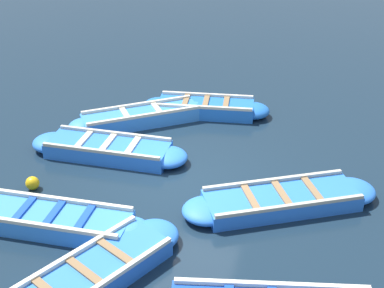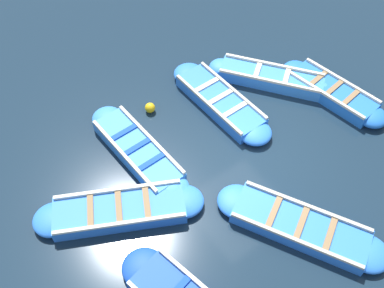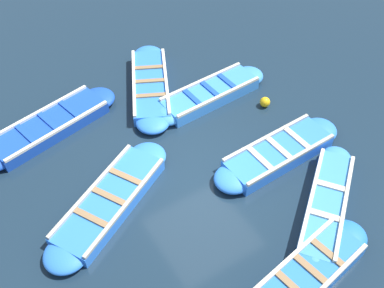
{
  "view_description": "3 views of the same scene",
  "coord_description": "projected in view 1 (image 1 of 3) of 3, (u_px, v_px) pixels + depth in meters",
  "views": [
    {
      "loc": [
        2.94,
        -9.02,
        6.1
      ],
      "look_at": [
        0.11,
        0.78,
        0.48
      ],
      "focal_mm": 50.0,
      "sensor_mm": 36.0,
      "label": 1
    },
    {
      "loc": [
        4.68,
        -5.04,
        9.05
      ],
      "look_at": [
        -0.97,
        -1.0,
        0.28
      ],
      "focal_mm": 42.0,
      "sensor_mm": 36.0,
      "label": 2
    },
    {
      "loc": [
        3.89,
        5.6,
        8.13
      ],
      "look_at": [
        -0.18,
        -0.79,
        0.22
      ],
      "focal_mm": 42.0,
      "sensor_mm": 36.0,
      "label": 3
    }
  ],
  "objects": [
    {
      "name": "boat_end_of_row",
      "position": [
        281.0,
        200.0,
        10.34
      ],
      "size": [
        3.87,
        2.7,
        0.37
      ],
      "color": "blue",
      "rests_on": "ground"
    },
    {
      "name": "boat_mid_row",
      "position": [
        85.0,
        279.0,
        8.43
      ],
      "size": [
        2.52,
        3.87,
        0.38
      ],
      "color": "blue",
      "rests_on": "ground"
    },
    {
      "name": "boat_tucked",
      "position": [
        206.0,
        108.0,
        13.99
      ],
      "size": [
        3.4,
        1.3,
        0.41
      ],
      "color": "blue",
      "rests_on": "ground"
    },
    {
      "name": "boat_outer_left",
      "position": [
        55.0,
        221.0,
        9.74
      ],
      "size": [
        3.69,
        1.06,
        0.4
      ],
      "color": "#3884E0",
      "rests_on": "ground"
    },
    {
      "name": "boat_stern_in",
      "position": [
        141.0,
        117.0,
        13.5
      ],
      "size": [
        3.37,
        2.77,
        0.42
      ],
      "color": "#3884E0",
      "rests_on": "ground"
    },
    {
      "name": "boat_bow_out",
      "position": [
        108.0,
        149.0,
        12.06
      ],
      "size": [
        3.71,
        1.06,
        0.4
      ],
      "color": "blue",
      "rests_on": "ground"
    },
    {
      "name": "ground_plane",
      "position": [
        177.0,
        180.0,
        11.25
      ],
      "size": [
        120.0,
        120.0,
        0.0
      ],
      "primitive_type": "plane",
      "color": "#162838"
    },
    {
      "name": "buoy_orange_near",
      "position": [
        32.0,
        183.0,
        10.9
      ],
      "size": [
        0.28,
        0.28,
        0.28
      ],
      "primitive_type": "sphere",
      "color": "#EAB214",
      "rests_on": "ground"
    }
  ]
}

